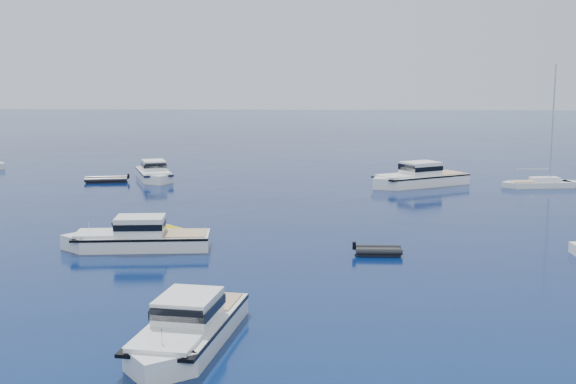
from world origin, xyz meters
name	(u,v)px	position (x,y,z in m)	size (l,w,h in m)	color
ground	(412,381)	(0.00, 0.00, 0.00)	(400.00, 400.00, 0.00)	navy
motor_cruiser_near	(188,344)	(-8.33, 3.14, 0.00)	(2.84, 9.30, 2.44)	silver
motor_cruiser_centre	(138,248)	(-14.39, 18.96, 0.00)	(2.92, 9.55, 2.51)	silver
motor_cruiser_distant	(418,186)	(5.48, 46.02, 0.00)	(3.35, 10.94, 2.87)	white
motor_cruiser_horizon	(154,179)	(-20.40, 48.80, 0.00)	(2.85, 9.32, 2.45)	white
sailboat_centre	(541,187)	(16.80, 45.70, 0.00)	(2.08, 7.99, 11.75)	white
tender_yellow	(171,236)	(-13.16, 22.63, 0.00)	(2.02, 3.70, 0.95)	gold
tender_grey_near	(378,255)	(0.00, 18.24, 0.00)	(1.63, 2.82, 0.95)	black
tender_grey_far	(106,182)	(-24.67, 46.77, 0.00)	(2.27, 4.25, 0.95)	black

